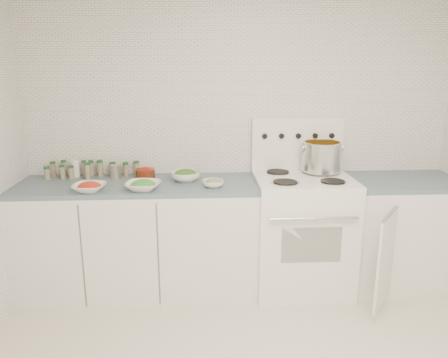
# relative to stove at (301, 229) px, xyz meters

# --- Properties ---
(room_walls) EXTENTS (3.54, 3.04, 2.52)m
(room_walls) POSITION_rel_stove_xyz_m (-0.48, -1.19, 1.06)
(room_walls) COLOR white
(room_walls) RESTS_ON ground
(counter_left) EXTENTS (1.85, 0.62, 0.90)m
(counter_left) POSITION_rel_stove_xyz_m (-1.30, 0.00, -0.05)
(counter_left) COLOR white
(counter_left) RESTS_ON ground
(stove) EXTENTS (0.76, 0.70, 1.36)m
(stove) POSITION_rel_stove_xyz_m (0.00, 0.00, 0.00)
(stove) COLOR white
(stove) RESTS_ON ground
(counter_right) EXTENTS (0.89, 0.94, 0.90)m
(counter_right) POSITION_rel_stove_xyz_m (0.82, -0.00, -0.05)
(counter_right) COLOR white
(counter_right) RESTS_ON ground
(stock_pot) EXTENTS (0.34, 0.31, 0.24)m
(stock_pot) POSITION_rel_stove_xyz_m (0.17, 0.14, 0.58)
(stock_pot) COLOR silver
(stock_pot) RESTS_ON stove
(bowl_tomato) EXTENTS (0.26, 0.26, 0.08)m
(bowl_tomato) POSITION_rel_stove_xyz_m (-1.62, -0.20, 0.44)
(bowl_tomato) COLOR white
(bowl_tomato) RESTS_ON counter_left
(bowl_snowpea) EXTENTS (0.28, 0.28, 0.08)m
(bowl_snowpea) POSITION_rel_stove_xyz_m (-1.23, -0.19, 0.44)
(bowl_snowpea) COLOR white
(bowl_snowpea) RESTS_ON counter_left
(bowl_broccoli) EXTENTS (0.24, 0.24, 0.10)m
(bowl_broccoli) POSITION_rel_stove_xyz_m (-0.93, 0.06, 0.45)
(bowl_broccoli) COLOR white
(bowl_broccoli) RESTS_ON counter_left
(bowl_zucchini) EXTENTS (0.18, 0.18, 0.07)m
(bowl_zucchini) POSITION_rel_stove_xyz_m (-0.72, -0.13, 0.43)
(bowl_zucchini) COLOR white
(bowl_zucchini) RESTS_ON counter_left
(bowl_pepper) EXTENTS (0.16, 0.16, 0.10)m
(bowl_pepper) POSITION_rel_stove_xyz_m (-1.25, 0.14, 0.45)
(bowl_pepper) COLOR #57200E
(bowl_pepper) RESTS_ON counter_left
(salt_canister) EXTENTS (0.08, 0.08, 0.14)m
(salt_canister) POSITION_rel_stove_xyz_m (-1.83, 0.24, 0.47)
(salt_canister) COLOR white
(salt_canister) RESTS_ON counter_left
(tin_can) EXTENTS (0.11, 0.11, 0.11)m
(tin_can) POSITION_rel_stove_xyz_m (-1.50, 0.17, 0.46)
(tin_can) COLOR #A3998A
(tin_can) RESTS_ON counter_left
(spice_cluster) EXTENTS (0.74, 0.15, 0.14)m
(spice_cluster) POSITION_rel_stove_xyz_m (-1.72, 0.22, 0.47)
(spice_cluster) COLOR gray
(spice_cluster) RESTS_ON counter_left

